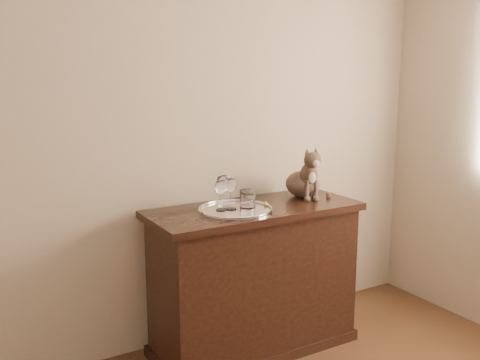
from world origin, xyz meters
The scene contains 9 objects.
wall_back centered at (0.00, 2.25, 1.35)m, with size 4.00×0.10×2.70m, color #BBA68C.
sideboard centered at (0.60, 1.94, 0.42)m, with size 1.20×0.50×0.85m, color black, non-canonical shape.
tray centered at (0.46, 1.91, 0.85)m, with size 0.40×0.40×0.01m, color silver.
wine_glass_a centered at (0.39, 1.94, 0.94)m, with size 0.06×0.06×0.17m, color silver, non-canonical shape.
wine_glass_b centered at (0.43, 1.98, 0.95)m, with size 0.07×0.07×0.19m, color silver, non-canonical shape.
wine_glass_d centered at (0.44, 1.93, 0.95)m, with size 0.07×0.07×0.19m, color silver, non-canonical shape.
tumbler_a centered at (0.51, 1.87, 0.90)m, with size 0.08×0.08×0.09m, color silver.
tumbler_c centered at (0.54, 1.92, 0.91)m, with size 0.09×0.09×0.10m, color silver.
cat centered at (0.98, 2.01, 1.00)m, with size 0.31×0.29×0.31m, color #4E3B2E, non-canonical shape.
Camera 1 is at (-0.92, -0.51, 1.58)m, focal length 40.00 mm.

